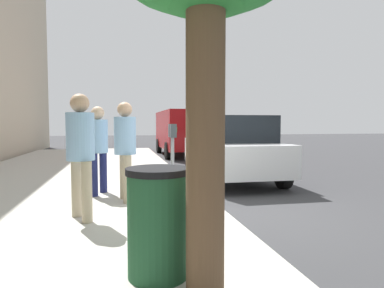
{
  "coord_description": "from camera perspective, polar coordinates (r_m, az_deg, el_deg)",
  "views": [
    {
      "loc": [
        -5.49,
        1.67,
        1.56
      ],
      "look_at": [
        1.01,
        0.24,
        1.16
      ],
      "focal_mm": 31.05,
      "sensor_mm": 36.0,
      "label": 1
    }
  ],
  "objects": [
    {
      "name": "parking_officer",
      "position": [
        6.86,
        -15.82,
        0.2
      ],
      "size": [
        0.5,
        0.38,
        1.76
      ],
      "rotation": [
        0.0,
        0.0,
        -2.01
      ],
      "color": "#191E4C",
      "rests_on": "sidewalk_slab"
    },
    {
      "name": "pedestrian_at_meter",
      "position": [
        6.15,
        -11.42,
        0.25
      ],
      "size": [
        0.54,
        0.39,
        1.81
      ],
      "rotation": [
        0.0,
        0.0,
        -1.43
      ],
      "color": "tan",
      "rests_on": "sidewalk_slab"
    },
    {
      "name": "trash_bin",
      "position": [
        3.16,
        -5.87,
        -13.16
      ],
      "size": [
        0.59,
        0.59,
        1.01
      ],
      "color": "#1E4C2D",
      "rests_on": "sidewalk_slab"
    },
    {
      "name": "parked_sedan_near",
      "position": [
        9.2,
        6.79,
        -0.69
      ],
      "size": [
        4.45,
        2.06,
        1.77
      ],
      "color": "silver",
      "rests_on": "ground_plane"
    },
    {
      "name": "parked_van_far",
      "position": [
        16.35,
        -1.74,
        2.42
      ],
      "size": [
        5.2,
        2.13,
        2.18
      ],
      "color": "maroon",
      "rests_on": "ground_plane"
    },
    {
      "name": "pedestrian_bystander",
      "position": [
        5.11,
        -18.6,
        -0.14
      ],
      "size": [
        0.51,
        0.4,
        1.85
      ],
      "rotation": [
        0.0,
        0.0,
        -1.1
      ],
      "color": "tan",
      "rests_on": "sidewalk_slab"
    },
    {
      "name": "ground_plane",
      "position": [
        5.95,
        4.46,
        -11.75
      ],
      "size": [
        80.0,
        80.0,
        0.0
      ],
      "primitive_type": "plane",
      "color": "#38383A",
      "rests_on": "ground"
    },
    {
      "name": "parking_meter",
      "position": [
        6.45,
        -3.37,
        -0.04
      ],
      "size": [
        0.36,
        0.12,
        1.41
      ],
      "color": "gray",
      "rests_on": "sidewalk_slab"
    },
    {
      "name": "sidewalk_slab",
      "position": [
        5.84,
        -25.65,
        -11.6
      ],
      "size": [
        28.0,
        6.0,
        0.15
      ],
      "primitive_type": "cube",
      "color": "#B7B2A8",
      "rests_on": "ground_plane"
    }
  ]
}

